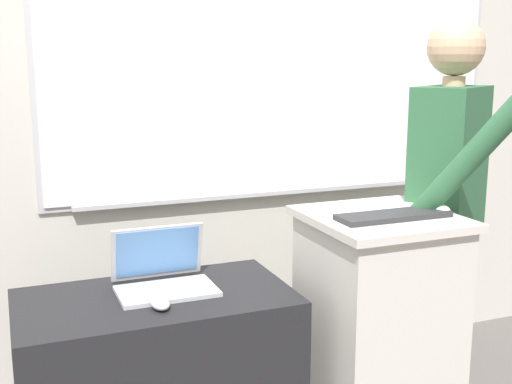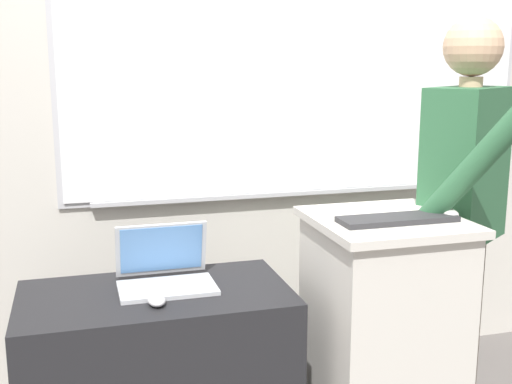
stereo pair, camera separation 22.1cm
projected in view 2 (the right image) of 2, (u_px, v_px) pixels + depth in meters
The scene contains 7 objects.
back_wall at pixel (216, 88), 3.02m from camera, with size 6.40×0.17×2.81m.
lectern_podium at pixel (381, 344), 2.41m from camera, with size 0.52×0.54×0.98m.
person_presenter at pixel (464, 199), 2.58m from camera, with size 0.57×0.71×1.71m.
laptop at pixel (164, 269), 2.32m from camera, with size 0.34×0.27×0.22m.
wireless_keyboard at pixel (397, 219), 2.24m from camera, with size 0.42×0.13×0.02m.
computer_mouse_by_laptop at pixel (156, 300), 2.13m from camera, with size 0.06×0.10×0.03m.
computer_mouse_by_keyboard at pixel (448, 213), 2.30m from camera, with size 0.06×0.10×0.03m.
Camera 2 is at (-0.64, -1.72, 1.53)m, focal length 45.00 mm.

